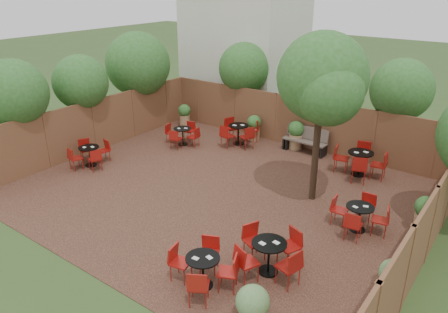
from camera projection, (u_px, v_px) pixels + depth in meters
The scene contains 13 objects.
ground at pixel (221, 193), 13.57m from camera, with size 80.00×80.00×0.00m, color #354F23.
courtyard_paving at pixel (221, 192), 13.57m from camera, with size 12.00×10.00×0.02m, color #321A14.
fence_back at pixel (297, 122), 16.90m from camera, with size 12.00×0.08×2.00m, color brown.
fence_left at pixel (94, 126), 16.46m from camera, with size 0.08×10.00×2.00m, color brown.
fence_right at pixel (430, 225), 9.91m from camera, with size 0.08×10.00×2.00m, color brown.
neighbour_building at pixel (245, 28), 20.43m from camera, with size 5.00×4.00×8.00m, color beige.
overhang_foliage at pixel (231, 82), 15.72m from camera, with size 15.75×10.58×2.72m.
courtyard_tree at pixel (321, 83), 11.80m from camera, with size 2.68×2.58×4.96m.
park_bench_left at pixel (304, 139), 16.53m from camera, with size 1.58×0.55×0.97m.
park_bench_right at pixel (307, 140), 16.44m from camera, with size 1.62×0.59×0.99m.
bistro_tables at pixel (249, 177), 13.52m from camera, with size 10.71×9.23×0.96m.
planters at pixel (278, 140), 16.19m from camera, with size 11.35×3.98×1.13m.
low_shrubs at pixel (319, 305), 8.43m from camera, with size 2.63×3.49×0.74m.
Camera 1 is at (7.24, -9.67, 6.28)m, focal length 34.72 mm.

